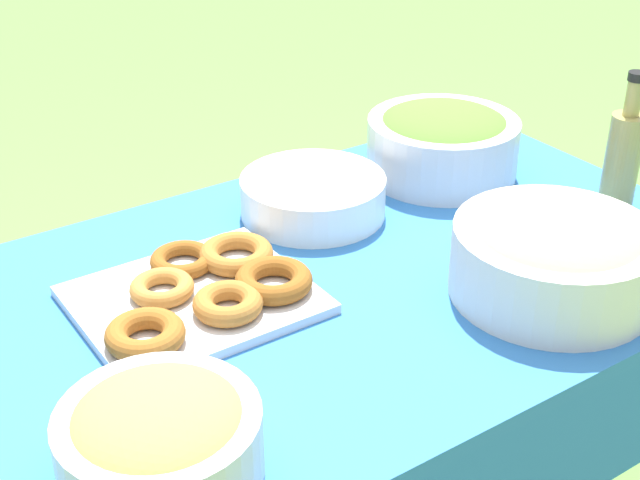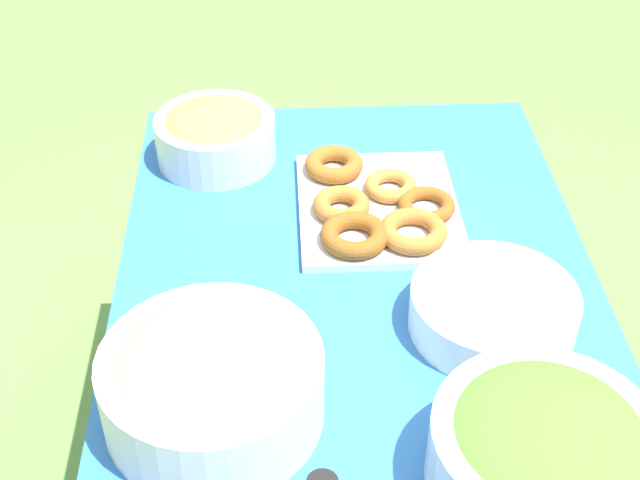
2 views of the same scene
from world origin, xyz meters
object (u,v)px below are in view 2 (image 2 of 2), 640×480
object	(u,v)px
pasta_bowl	(212,380)
donut_platter	(375,206)
plate_stack	(493,310)
salad_bowl	(544,453)
olive_bowl	(215,134)

from	to	relation	value
pasta_bowl	donut_platter	size ratio (longest dim) A/B	0.84
pasta_bowl	plate_stack	bearing A→B (deg)	-69.95
salad_bowl	olive_bowl	world-z (taller)	salad_bowl
pasta_bowl	plate_stack	distance (m)	0.46
salad_bowl	donut_platter	world-z (taller)	salad_bowl
pasta_bowl	olive_bowl	size ratio (longest dim) A/B	1.31
pasta_bowl	donut_platter	distance (m)	0.54
donut_platter	plate_stack	world-z (taller)	plate_stack
olive_bowl	donut_platter	bearing A→B (deg)	-125.10
salad_bowl	donut_platter	xyz separation A→B (m)	(0.61, 0.15, -0.05)
plate_stack	donut_platter	bearing A→B (deg)	27.17
donut_platter	olive_bowl	xyz separation A→B (m)	(0.21, 0.30, 0.04)
salad_bowl	pasta_bowl	world-z (taller)	salad_bowl
pasta_bowl	olive_bowl	xyz separation A→B (m)	(0.67, 0.02, -0.01)
olive_bowl	plate_stack	bearing A→B (deg)	-138.47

